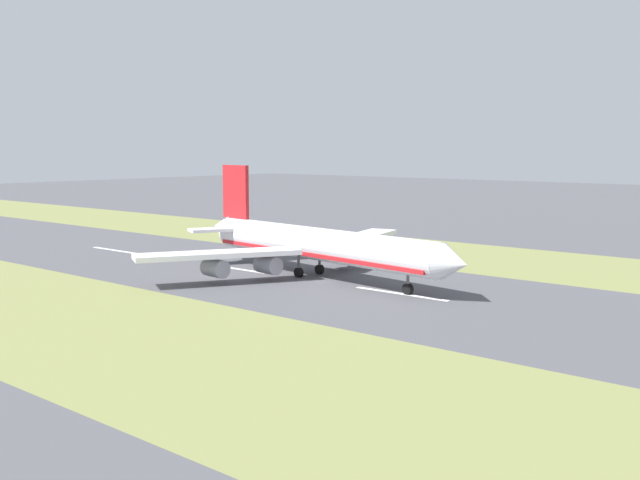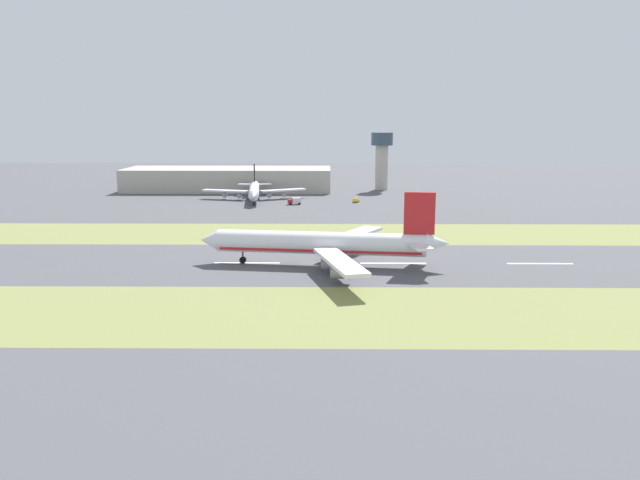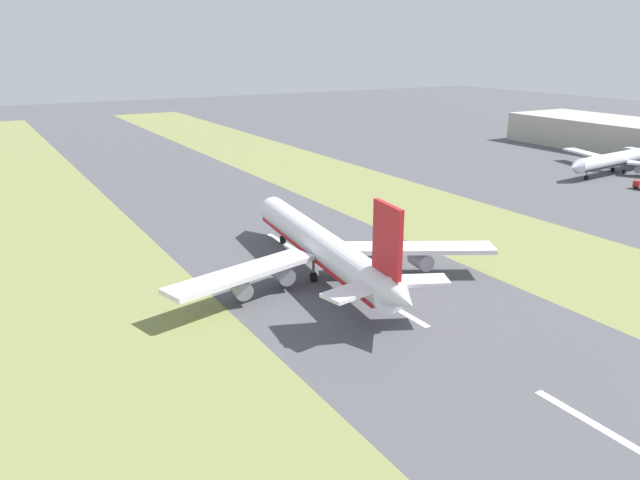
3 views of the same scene
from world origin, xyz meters
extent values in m
plane|color=#4C4C51|center=(0.00, 0.00, 0.00)|extent=(800.00, 800.00, 0.00)
cube|color=olive|center=(-45.00, 0.00, 0.00)|extent=(40.00, 600.00, 0.01)
cube|color=olive|center=(45.00, 0.00, 0.00)|extent=(40.00, 600.00, 0.01)
cube|color=silver|center=(0.00, -62.85, 0.01)|extent=(1.20, 18.00, 0.01)
cube|color=silver|center=(0.00, -22.85, 0.01)|extent=(1.20, 18.00, 0.01)
cube|color=silver|center=(0.00, 17.15, 0.01)|extent=(1.20, 18.00, 0.01)
cylinder|color=white|center=(-2.99, -2.85, 6.20)|extent=(12.94, 56.31, 6.00)
cone|color=white|center=(0.81, 27.41, 6.20)|extent=(6.46, 5.69, 5.88)
cone|color=white|center=(-6.86, -33.61, 7.00)|extent=(5.81, 6.59, 5.10)
cube|color=red|center=(-2.99, -2.85, 4.55)|extent=(12.36, 54.05, 0.70)
cube|color=white|center=(-21.26, -7.83, 5.30)|extent=(29.57, 13.22, 0.90)
cube|color=white|center=(13.47, -12.20, 5.30)|extent=(28.25, 19.37, 0.90)
cylinder|color=#93939E|center=(-12.42, -5.70, 2.85)|extent=(3.77, 5.16, 3.20)
cylinder|color=#93939E|center=(-21.79, -8.05, 2.85)|extent=(3.77, 5.16, 3.20)
cylinder|color=#93939E|center=(5.44, -7.94, 2.85)|extent=(3.77, 5.16, 3.20)
cylinder|color=#93939E|center=(13.93, -12.54, 2.85)|extent=(3.77, 5.16, 3.20)
cube|color=red|center=(-6.24, -28.65, 14.70)|extent=(1.79, 8.04, 11.00)
cube|color=white|center=(-11.69, -27.96, 7.20)|extent=(10.65, 6.20, 0.60)
cube|color=white|center=(-0.78, -29.33, 7.20)|extent=(10.92, 8.24, 0.60)
cylinder|color=#59595E|center=(-0.34, 18.26, 2.50)|extent=(0.50, 0.50, 3.20)
cylinder|color=black|center=(-0.34, 18.26, 0.90)|extent=(1.12, 1.90, 1.80)
cylinder|color=#59595E|center=(-5.94, -5.50, 2.50)|extent=(0.50, 0.50, 3.20)
cylinder|color=black|center=(-5.94, -5.50, 0.90)|extent=(1.12, 1.90, 1.80)
cylinder|color=#59595E|center=(-0.79, -6.15, 2.50)|extent=(0.50, 0.50, 3.20)
cylinder|color=black|center=(-0.79, -6.15, 0.90)|extent=(1.12, 1.90, 1.80)
camera|label=1|loc=(100.24, 85.35, 23.81)|focal=42.00mm
camera|label=2|loc=(-165.98, -4.69, 38.56)|focal=35.00mm
camera|label=3|loc=(-59.97, -100.91, 43.08)|focal=35.00mm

